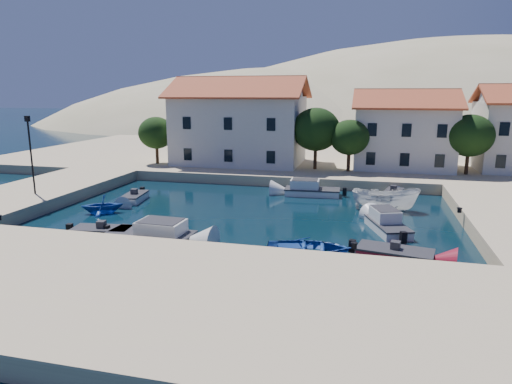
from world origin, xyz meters
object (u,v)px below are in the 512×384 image
building_mid (404,128)px  boat_east (385,210)px  cabin_cruiser_south (151,234)px  rowboat_south (309,254)px  building_left (240,120)px  lamppost (30,147)px  cabin_cruiser_east (388,225)px

building_mid → boat_east: 16.64m
cabin_cruiser_south → rowboat_south: 9.75m
building_left → building_mid: bearing=3.2°
lamppost → boat_east: lamppost is taller
building_left → building_mid: building_left is taller
building_left → lamppost: size_ratio=2.36×
building_mid → cabin_cruiser_east: (-2.05, -21.37, -4.75)m
building_mid → cabin_cruiser_east: 21.99m
rowboat_south → building_left: bearing=16.5°
cabin_cruiser_east → boat_east: bearing=-18.6°
building_left → cabin_cruiser_south: building_left is taller
lamppost → cabin_cruiser_south: bearing=-24.7°
building_left → cabin_cruiser_south: 26.72m
building_mid → rowboat_south: bearing=-103.7°
cabin_cruiser_east → rowboat_south: bearing=122.0°
building_mid → rowboat_south: building_mid is taller
lamppost → boat_east: 28.35m
rowboat_south → cabin_cruiser_east: bearing=-46.6°
lamppost → building_left: bearing=60.1°
building_mid → lamppost: bearing=-144.6°
cabin_cruiser_south → rowboat_south: bearing=3.5°
building_left → rowboat_south: (11.46, -25.87, -5.94)m
cabin_cruiser_south → building_left: bearing=96.0°
rowboat_south → cabin_cruiser_south: bearing=83.9°
building_left → rowboat_south: 28.91m
boat_east → building_left: bearing=44.8°
cabin_cruiser_east → boat_east: 5.72m
lamppost → rowboat_south: size_ratio=1.31×
rowboat_south → cabin_cruiser_east: size_ratio=1.00×
rowboat_south → lamppost: bearing=68.3°
building_left → cabin_cruiser_east: 26.44m
boat_east → rowboat_south: bearing=155.6°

